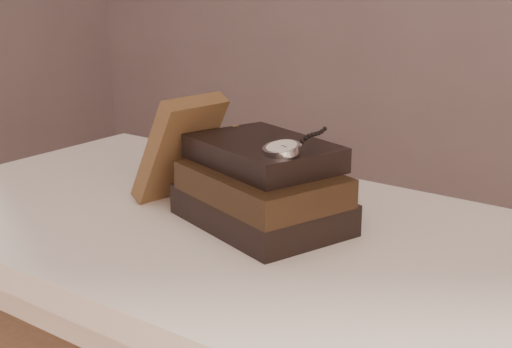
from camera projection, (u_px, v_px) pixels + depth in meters
The scene contains 5 objects.
table at pixel (209, 269), 1.11m from camera, with size 1.00×0.60×0.75m.
book_stack at pixel (262, 187), 1.03m from camera, with size 0.29×0.24×0.12m.
journal at pixel (179, 149), 1.11m from camera, with size 0.03×0.12×0.19m, color #452D1A.
pocket_watch at pixel (284, 148), 0.95m from camera, with size 0.06×0.16×0.02m.
eyeglasses at pixel (272, 157), 1.14m from camera, with size 0.13×0.14×0.05m.
Camera 1 is at (0.67, -0.43, 1.12)m, focal length 49.61 mm.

